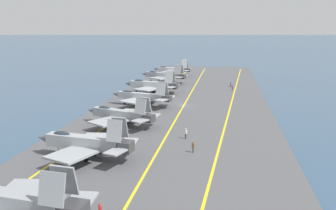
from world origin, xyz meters
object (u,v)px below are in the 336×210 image
parked_jet_second (85,142)px  crew_brown_vest (193,146)px  parked_jet_third (120,114)px  parked_jet_fourth (142,96)px  parked_jet_seventh (172,69)px  crew_purple_vest (232,87)px  parked_jet_sixth (164,75)px  crew_white_vest (186,133)px  parked_jet_nearest (4,201)px  parked_jet_fifth (152,85)px  crew_blue_vest (231,84)px

parked_jet_second → crew_brown_vest: parked_jet_second is taller
parked_jet_third → parked_jet_fourth: (17.56, -0.02, 0.20)m
parked_jet_seventh → crew_purple_vest: parked_jet_seventh is taller
parked_jet_sixth → crew_brown_vest: bearing=-166.3°
crew_white_vest → crew_purple_vest: bearing=-9.5°
parked_jet_sixth → parked_jet_third: bearing=-178.7°
crew_brown_vest → crew_purple_vest: bearing=-6.5°
parked_jet_nearest → parked_jet_sixth: bearing=0.8°
parked_jet_fifth → parked_jet_seventh: bearing=-0.4°
parked_jet_nearest → parked_jet_sixth: parked_jet_nearest is taller
parked_jet_second → parked_jet_third: bearing=0.5°
parked_jet_sixth → parked_jet_seventh: 18.82m
parked_jet_fifth → parked_jet_second: bearing=-178.3°
parked_jet_second → parked_jet_fifth: bearing=1.7°
parked_jet_sixth → crew_purple_vest: 25.36m
parked_jet_seventh → crew_purple_vest: 37.50m
parked_jet_nearest → crew_brown_vest: size_ratio=10.02×
crew_white_vest → crew_purple_vest: crew_white_vest is taller
parked_jet_nearest → parked_jet_second: size_ratio=1.13×
crew_purple_vest → crew_blue_vest: size_ratio=1.02×
parked_jet_second → crew_purple_vest: size_ratio=8.60×
parked_jet_third → crew_blue_vest: bearing=-23.0°
parked_jet_second → crew_purple_vest: parked_jet_second is taller
parked_jet_seventh → crew_brown_vest: (-85.95, -16.23, -1.54)m
parked_jet_fourth → crew_brown_vest: 33.90m
parked_jet_nearest → crew_brown_vest: bearing=-33.0°
parked_jet_third → parked_jet_fifth: bearing=2.3°
crew_brown_vest → parked_jet_fourth: bearing=26.4°
crew_blue_vest → parked_jet_third: bearing=157.0°
parked_jet_seventh → crew_brown_vest: size_ratio=8.83×
parked_jet_third → crew_white_vest: parked_jet_third is taller
parked_jet_nearest → parked_jet_fifth: (71.35, 1.34, -0.39)m
crew_blue_vest → parked_jet_second: bearing=162.7°
parked_jet_third → parked_jet_second: bearing=-179.5°
parked_jet_third → crew_white_vest: 14.64m
parked_jet_third → crew_purple_vest: 48.37m
parked_jet_sixth → crew_brown_vest: size_ratio=9.82×
parked_jet_nearest → parked_jet_third: size_ratio=1.12×
parked_jet_fifth → parked_jet_seventh: (37.90, -0.28, 0.14)m
parked_jet_sixth → crew_brown_vest: (-67.14, -16.36, -1.69)m
crew_white_vest → parked_jet_fourth: bearing=29.0°
parked_jet_second → parked_jet_fourth: (35.25, 0.13, 0.00)m
parked_jet_seventh → crew_blue_vest: (-23.68, -22.18, -1.53)m
crew_purple_vest → parked_jet_sixth: bearing=64.1°
parked_jet_seventh → crew_white_vest: parked_jet_seventh is taller
parked_jet_nearest → parked_jet_seventh: parked_jet_seventh is taller
parked_jet_third → parked_jet_sixth: 54.37m
parked_jet_sixth → crew_white_vest: (-60.59, -14.48, -1.64)m
parked_jet_fourth → crew_purple_vest: 33.55m
parked_jet_fifth → parked_jet_sixth: parked_jet_fifth is taller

